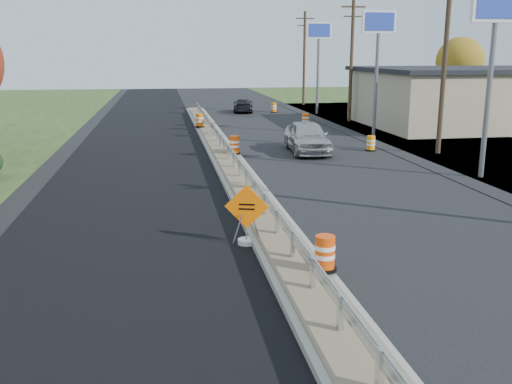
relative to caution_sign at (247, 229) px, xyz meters
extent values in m
plane|color=black|center=(0.90, 4.18, -0.44)|extent=(140.00, 140.00, 0.00)
cube|color=black|center=(-3.50, 14.18, -0.44)|extent=(7.20, 120.00, 0.01)
cube|color=gray|center=(0.90, 12.18, -0.35)|extent=(1.60, 55.00, 0.18)
cube|color=brown|center=(0.90, 12.18, -0.24)|extent=(1.25, 55.00, 0.05)
cube|color=silver|center=(0.90, -7.82, 0.14)|extent=(0.10, 0.15, 0.70)
cube|color=silver|center=(0.90, -5.82, 0.14)|extent=(0.10, 0.15, 0.70)
cube|color=silver|center=(0.90, -3.82, 0.14)|extent=(0.10, 0.15, 0.70)
cube|color=silver|center=(0.90, -1.82, 0.14)|extent=(0.10, 0.15, 0.70)
cube|color=silver|center=(0.90, 0.18, 0.14)|extent=(0.10, 0.15, 0.70)
cube|color=silver|center=(0.90, 2.18, 0.14)|extent=(0.10, 0.15, 0.70)
cube|color=silver|center=(0.90, 4.18, 0.14)|extent=(0.10, 0.15, 0.70)
cube|color=silver|center=(0.90, 6.18, 0.14)|extent=(0.10, 0.15, 0.70)
cube|color=silver|center=(0.90, 8.18, 0.14)|extent=(0.10, 0.15, 0.70)
cube|color=silver|center=(0.90, 10.18, 0.14)|extent=(0.10, 0.15, 0.70)
cube|color=silver|center=(0.90, 12.18, 0.14)|extent=(0.10, 0.15, 0.70)
cube|color=silver|center=(0.90, 14.18, 0.14)|extent=(0.10, 0.15, 0.70)
cube|color=silver|center=(0.90, 16.18, 0.14)|extent=(0.10, 0.15, 0.70)
cube|color=silver|center=(0.90, 18.18, 0.14)|extent=(0.10, 0.15, 0.70)
cube|color=silver|center=(0.90, 20.18, 0.14)|extent=(0.10, 0.15, 0.70)
cube|color=silver|center=(0.90, 22.18, 0.14)|extent=(0.10, 0.15, 0.70)
cube|color=silver|center=(0.90, 24.18, 0.14)|extent=(0.10, 0.15, 0.70)
cube|color=silver|center=(0.90, 26.18, 0.14)|extent=(0.10, 0.15, 0.70)
cube|color=silver|center=(0.90, 28.18, 0.14)|extent=(0.10, 0.15, 0.70)
cube|color=silver|center=(0.90, 30.18, 0.14)|extent=(0.10, 0.15, 0.70)
cube|color=silver|center=(0.90, 32.18, 0.14)|extent=(0.10, 0.15, 0.70)
cube|color=silver|center=(0.90, 34.18, 0.14)|extent=(0.10, 0.15, 0.70)
cube|color=silver|center=(0.90, 36.18, 0.14)|extent=(0.10, 0.15, 0.70)
cube|color=silver|center=(0.90, 13.18, 0.34)|extent=(0.04, 46.00, 0.34)
cube|color=silver|center=(0.90, 13.18, 0.26)|extent=(0.06, 46.00, 0.03)
cube|color=silver|center=(0.90, 13.18, 0.42)|extent=(0.06, 46.00, 0.03)
cube|color=tan|center=(21.90, 24.18, 1.56)|extent=(18.00, 12.00, 4.00)
cube|color=black|center=(21.90, 24.18, 3.68)|extent=(18.50, 12.50, 0.30)
cube|color=black|center=(12.95, 24.18, 1.16)|extent=(0.08, 7.20, 2.20)
cylinder|color=slate|center=(11.40, 7.18, 2.96)|extent=(0.22, 0.22, 6.80)
cube|color=white|center=(11.40, 7.18, 6.76)|extent=(2.20, 0.25, 1.40)
cube|color=#263FB2|center=(11.40, 7.18, 6.76)|extent=(1.90, 0.30, 1.10)
cylinder|color=slate|center=(11.40, 20.18, 2.96)|extent=(0.22, 0.22, 6.80)
cube|color=white|center=(11.40, 20.18, 6.76)|extent=(2.20, 0.25, 1.40)
cube|color=#263FB2|center=(11.40, 20.18, 6.76)|extent=(1.90, 0.30, 1.10)
cylinder|color=slate|center=(11.40, 34.18, 2.96)|extent=(0.22, 0.22, 6.80)
cube|color=white|center=(11.40, 34.18, 6.76)|extent=(2.20, 0.25, 1.40)
cube|color=#263FB2|center=(11.40, 34.18, 6.76)|extent=(1.90, 0.30, 1.10)
cylinder|color=#473523|center=(12.40, 13.18, 4.26)|extent=(0.26, 0.26, 9.40)
cylinder|color=#473523|center=(12.40, 28.18, 4.26)|extent=(0.26, 0.26, 9.40)
cube|color=#473523|center=(12.40, 28.18, 8.26)|extent=(1.90, 0.12, 0.12)
cube|color=#473523|center=(12.40, 28.18, 7.56)|extent=(1.50, 0.10, 0.10)
cylinder|color=#473523|center=(12.40, 43.18, 4.26)|extent=(0.26, 0.26, 9.40)
cube|color=#473523|center=(12.40, 43.18, 8.26)|extent=(1.90, 0.12, 0.12)
cube|color=#473523|center=(12.40, 43.18, 7.56)|extent=(1.50, 0.10, 0.10)
cylinder|color=#473523|center=(26.90, 38.18, 1.10)|extent=(0.36, 0.36, 3.08)
sphere|color=#A26B22|center=(26.90, 38.18, 4.11)|extent=(4.62, 4.62, 4.62)
cylinder|color=white|center=(0.00, 0.00, -0.37)|extent=(0.52, 0.52, 0.15)
cube|color=slate|center=(-0.26, 0.00, 0.03)|extent=(0.31, 0.12, 0.91)
cube|color=slate|center=(0.26, 0.00, 0.03)|extent=(0.31, 0.12, 0.91)
cube|color=slate|center=(0.00, 0.05, 0.03)|extent=(0.10, 0.23, 0.92)
cube|color=#EC6204|center=(0.00, 0.00, 0.66)|extent=(1.22, 0.37, 1.26)
cube|color=black|center=(0.00, -0.02, 0.73)|extent=(0.43, 0.13, 0.05)
cube|color=black|center=(0.00, -0.02, 0.60)|extent=(0.43, 0.13, 0.05)
cylinder|color=black|center=(1.45, -2.87, -0.17)|extent=(0.59, 0.59, 0.08)
cylinder|color=#E64509|center=(1.45, -2.87, 0.24)|extent=(0.47, 0.47, 0.82)
cylinder|color=white|center=(1.45, -2.87, 0.38)|extent=(0.48, 0.48, 0.11)
cylinder|color=white|center=(1.45, -2.87, 0.16)|extent=(0.48, 0.48, 0.11)
cylinder|color=black|center=(1.37, 13.58, -0.17)|extent=(0.64, 0.64, 0.09)
cylinder|color=#E54E09|center=(1.37, 13.58, 0.28)|extent=(0.51, 0.51, 0.89)
cylinder|color=white|center=(1.37, 13.58, 0.43)|extent=(0.53, 0.53, 0.12)
cylinder|color=white|center=(1.37, 13.58, 0.19)|extent=(0.53, 0.53, 0.12)
cylinder|color=black|center=(0.35, 24.82, -0.17)|extent=(0.64, 0.64, 0.09)
cylinder|color=orange|center=(0.35, 24.82, 0.28)|extent=(0.52, 0.52, 0.90)
cylinder|color=white|center=(0.35, 24.82, 0.43)|extent=(0.53, 0.53, 0.12)
cylinder|color=white|center=(0.35, 24.82, 0.20)|extent=(0.53, 0.53, 0.12)
cylinder|color=black|center=(9.14, 14.64, -0.40)|extent=(0.57, 0.57, 0.08)
cylinder|color=orange|center=(9.14, 14.64, 0.00)|extent=(0.46, 0.46, 0.80)
cylinder|color=white|center=(9.14, 14.64, 0.13)|extent=(0.47, 0.47, 0.10)
cylinder|color=white|center=(9.14, 14.64, -0.08)|extent=(0.47, 0.47, 0.10)
cylinder|color=black|center=(8.23, 25.74, -0.40)|extent=(0.66, 0.66, 0.09)
cylinder|color=#F2600A|center=(8.23, 25.74, 0.06)|extent=(0.53, 0.53, 0.92)
cylinder|color=white|center=(8.23, 25.74, 0.22)|extent=(0.54, 0.54, 0.12)
cylinder|color=white|center=(8.23, 25.74, -0.02)|extent=(0.54, 0.54, 0.12)
cylinder|color=black|center=(7.90, 36.31, -0.40)|extent=(0.60, 0.60, 0.08)
cylinder|color=orange|center=(7.90, 36.31, 0.02)|extent=(0.48, 0.48, 0.84)
cylinder|color=white|center=(7.90, 36.31, 0.16)|extent=(0.49, 0.49, 0.11)
cylinder|color=white|center=(7.90, 36.31, -0.06)|extent=(0.49, 0.49, 0.11)
imported|color=#B6B6BB|center=(5.52, 14.69, 0.41)|extent=(2.25, 5.11, 1.71)
imported|color=black|center=(5.16, 36.99, 0.18)|extent=(2.30, 4.50, 1.25)
camera|label=1|loc=(-2.25, -15.23, 4.84)|focal=40.00mm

